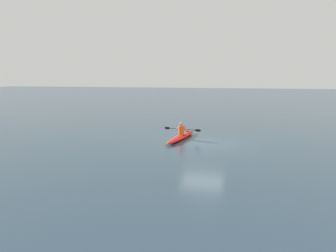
# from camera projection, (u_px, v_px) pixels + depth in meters

# --- Properties ---
(ground_plane) EXTENTS (160.00, 160.00, 0.00)m
(ground_plane) POSITION_uv_depth(u_px,v_px,m) (203.00, 143.00, 18.01)
(ground_plane) COLOR #283D4C
(kayak) EXTENTS (1.37, 4.40, 0.29)m
(kayak) POSITION_uv_depth(u_px,v_px,m) (181.00, 137.00, 19.03)
(kayak) COLOR red
(kayak) RESTS_ON ground
(kayaker) EXTENTS (2.45, 0.62, 0.78)m
(kayaker) POSITION_uv_depth(u_px,v_px,m) (181.00, 129.00, 19.00)
(kayaker) COLOR #E04C14
(kayaker) RESTS_ON kayak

